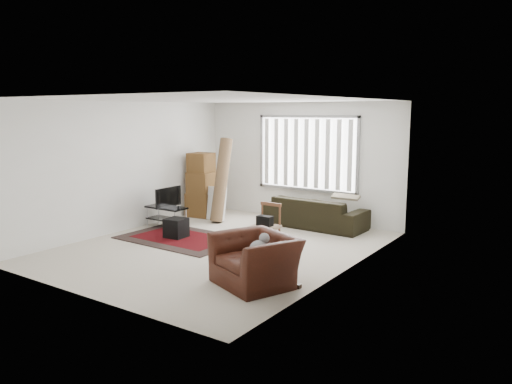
# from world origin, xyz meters

# --- Properties ---
(room) EXTENTS (6.00, 6.02, 2.71)m
(room) POSITION_xyz_m (0.03, 0.51, 1.76)
(room) COLOR beige
(room) RESTS_ON ground
(persian_rug) EXTENTS (2.39, 1.62, 0.02)m
(persian_rug) POSITION_xyz_m (-1.01, 0.06, 0.01)
(persian_rug) COLOR black
(persian_rug) RESTS_ON ground
(tv_stand) EXTENTS (0.92, 0.41, 0.46)m
(tv_stand) POSITION_xyz_m (-1.95, 0.61, 0.33)
(tv_stand) COLOR black
(tv_stand) RESTS_ON ground
(tv) EXTENTS (0.10, 0.74, 0.43)m
(tv) POSITION_xyz_m (-1.95, 0.61, 0.67)
(tv) COLOR black
(tv) RESTS_ON tv_stand
(subwoofer) EXTENTS (0.41, 0.41, 0.38)m
(subwoofer) POSITION_xyz_m (-1.14, 0.04, 0.21)
(subwoofer) COLOR black
(subwoofer) RESTS_ON persian_rug
(moving_boxes) EXTENTS (0.67, 0.62, 1.52)m
(moving_boxes) POSITION_xyz_m (-2.08, 1.94, 0.71)
(moving_boxes) COLOR brown
(moving_boxes) RESTS_ON ground
(white_flatpack) EXTENTS (0.61, 0.23, 0.77)m
(white_flatpack) POSITION_xyz_m (-1.60, 1.81, 0.39)
(white_flatpack) COLOR silver
(white_flatpack) RESTS_ON ground
(rolled_rug) EXTENTS (0.33, 0.76, 1.91)m
(rolled_rug) POSITION_xyz_m (-1.36, 1.78, 0.95)
(rolled_rug) COLOR brown
(rolled_rug) RESTS_ON ground
(sofa) EXTENTS (2.26, 1.04, 0.86)m
(sofa) POSITION_xyz_m (0.69, 2.45, 0.43)
(sofa) COLOR black
(sofa) RESTS_ON ground
(side_chair) EXTENTS (0.46, 0.46, 0.85)m
(side_chair) POSITION_xyz_m (0.79, 0.35, 0.47)
(side_chair) COLOR #8C725C
(side_chair) RESTS_ON ground
(armchair) EXTENTS (1.42, 1.33, 0.84)m
(armchair) POSITION_xyz_m (1.68, -1.29, 0.42)
(armchair) COLOR #38140B
(armchair) RESTS_ON ground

